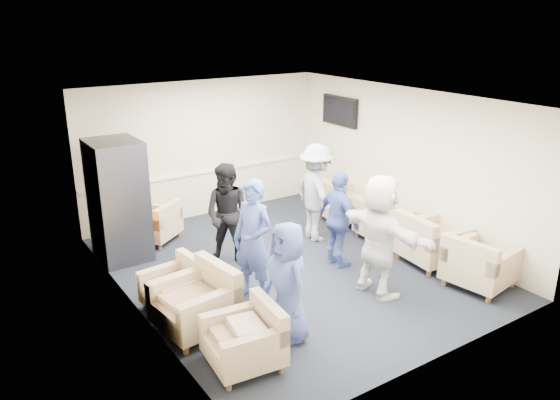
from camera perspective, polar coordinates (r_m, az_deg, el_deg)
floor at (r=8.89m, az=0.97°, el=-7.01°), size 6.00×6.00×0.00m
ceiling at (r=8.08m, az=1.08°, el=10.47°), size 6.00×6.00×0.00m
back_wall at (r=10.90m, az=-7.97°, el=5.27°), size 5.00×0.02×2.70m
front_wall at (r=6.31m, az=16.70°, el=-5.62°), size 5.00×0.02×2.70m
left_wall at (r=7.34m, az=-15.29°, el=-1.98°), size 0.02×6.00×2.70m
right_wall at (r=9.96m, az=12.99°, el=3.67°), size 0.02×6.00×2.70m
chair_rail at (r=11.00m, az=-7.82°, el=2.97°), size 4.98×0.04×0.06m
tv at (r=11.06m, az=6.26°, el=9.22°), size 0.10×1.00×0.58m
armchair_left_near at (r=6.49m, az=-3.40°, el=-14.45°), size 0.87×0.87×0.64m
armchair_left_mid at (r=7.19m, az=-8.50°, el=-10.68°), size 1.01×1.01×0.72m
armchair_left_far at (r=7.73m, az=-10.62°, el=-9.10°), size 0.83×0.83×0.60m
armchair_right_near at (r=8.63m, az=19.98°, el=-6.49°), size 1.00×1.00×0.70m
armchair_right_midnear at (r=9.19m, az=15.32°, el=-4.33°), size 1.00×1.00×0.73m
armchair_right_midfar at (r=9.97m, az=10.51°, el=-2.40°), size 0.86×0.86×0.64m
armchair_right_far at (r=10.70m, az=6.68°, el=-0.50°), size 1.02×1.02×0.71m
armchair_corner at (r=10.01m, az=-12.82°, el=-2.53°), size 1.08×1.08×0.62m
vending_machine at (r=9.29m, az=-16.53°, el=-0.02°), size 0.81×0.94×1.99m
backpack at (r=7.95m, az=-7.90°, el=-8.39°), size 0.35×0.30×0.51m
pillow at (r=6.40m, az=-3.50°, el=-13.18°), size 0.40×0.50×0.13m
person_front_left at (r=6.74m, az=0.81°, el=-8.58°), size 0.54×0.78×1.55m
person_mid_left at (r=7.63m, az=-2.82°, el=-4.29°), size 0.63×0.75×1.77m
person_back_left at (r=8.72m, az=-5.34°, el=-1.61°), size 1.03×1.03×1.69m
person_back_right at (r=9.68m, az=3.85°, el=0.76°), size 0.77×1.20×1.76m
person_mid_right at (r=8.69m, az=6.17°, el=-2.07°), size 0.40×0.93×1.58m
person_front_right at (r=7.87m, az=10.35°, el=-3.68°), size 0.61×1.70×1.81m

